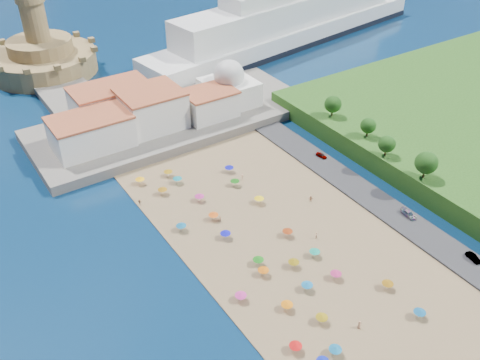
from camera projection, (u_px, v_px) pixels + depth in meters
ground at (287, 269)px, 117.73m from camera, size 700.00×700.00×0.00m
terrace at (174, 120)px, 171.63m from camera, size 90.00×36.00×3.00m
jetty at (71, 98)px, 185.91m from camera, size 18.00×70.00×2.40m
waterfront_buildings at (133, 112)px, 162.55m from camera, size 57.00×29.00×11.00m
domed_building at (229, 87)px, 175.09m from camera, size 16.00×16.00×15.00m
fortress at (42, 56)px, 203.44m from camera, size 40.00×40.00×32.40m
cruise_ship at (289, 22)px, 228.24m from camera, size 145.70×42.18×31.49m
beach_parasols at (304, 289)px, 109.87m from camera, size 30.00×114.51×2.20m
beachgoers at (278, 244)px, 122.92m from camera, size 38.79×92.50×1.87m
parked_cars at (441, 236)px, 124.97m from camera, size 2.32×75.11×1.45m
hillside_trees at (471, 181)px, 128.51m from camera, size 15.88×104.57×7.43m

